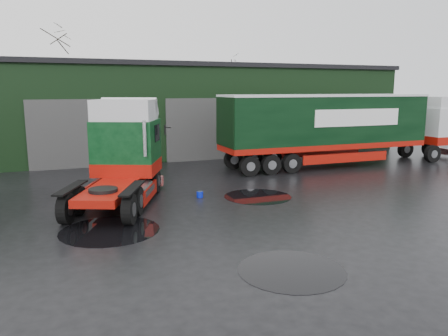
{
  "coord_description": "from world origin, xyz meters",
  "views": [
    {
      "loc": [
        -6.83,
        -12.66,
        4.58
      ],
      "look_at": [
        -0.89,
        2.06,
        1.7
      ],
      "focal_mm": 35.0,
      "sensor_mm": 36.0,
      "label": 1
    }
  ],
  "objects_px": {
    "tree_back_b": "(221,97)",
    "lorry_right": "(325,131)",
    "wash_bucket": "(200,194)",
    "hero_tractor": "(115,154)",
    "tree_back_a": "(55,87)",
    "warehouse": "(171,108)"
  },
  "relations": [
    {
      "from": "tree_back_b",
      "to": "lorry_right",
      "type": "bearing_deg",
      "value": -94.51
    },
    {
      "from": "wash_bucket",
      "to": "tree_back_b",
      "type": "distance_m",
      "value": 27.92
    },
    {
      "from": "hero_tractor",
      "to": "lorry_right",
      "type": "height_order",
      "value": "lorry_right"
    },
    {
      "from": "tree_back_a",
      "to": "warehouse",
      "type": "bearing_deg",
      "value": -51.34
    },
    {
      "from": "lorry_right",
      "to": "tree_back_b",
      "type": "height_order",
      "value": "tree_back_b"
    },
    {
      "from": "wash_bucket",
      "to": "tree_back_a",
      "type": "relative_size",
      "value": 0.03
    },
    {
      "from": "lorry_right",
      "to": "wash_bucket",
      "type": "distance_m",
      "value": 10.52
    },
    {
      "from": "warehouse",
      "to": "lorry_right",
      "type": "xyz_separation_m",
      "value": [
        6.34,
        -11.0,
        -1.0
      ]
    },
    {
      "from": "tree_back_b",
      "to": "tree_back_a",
      "type": "bearing_deg",
      "value": 180.0
    },
    {
      "from": "warehouse",
      "to": "wash_bucket",
      "type": "xyz_separation_m",
      "value": [
        -2.99,
        -15.41,
        -3.03
      ]
    },
    {
      "from": "warehouse",
      "to": "tree_back_a",
      "type": "height_order",
      "value": "tree_back_a"
    },
    {
      "from": "lorry_right",
      "to": "tree_back_a",
      "type": "xyz_separation_m",
      "value": [
        -14.34,
        21.0,
        2.59
      ]
    },
    {
      "from": "tree_back_a",
      "to": "hero_tractor",
      "type": "bearing_deg",
      "value": -86.63
    },
    {
      "from": "wash_bucket",
      "to": "warehouse",
      "type": "bearing_deg",
      "value": 79.01
    },
    {
      "from": "hero_tractor",
      "to": "tree_back_b",
      "type": "xyz_separation_m",
      "value": [
        14.5,
        25.5,
        1.65
      ]
    },
    {
      "from": "lorry_right",
      "to": "tree_back_b",
      "type": "distance_m",
      "value": 21.13
    },
    {
      "from": "warehouse",
      "to": "hero_tractor",
      "type": "distance_m",
      "value": 16.84
    },
    {
      "from": "lorry_right",
      "to": "tree_back_a",
      "type": "height_order",
      "value": "tree_back_a"
    },
    {
      "from": "hero_tractor",
      "to": "wash_bucket",
      "type": "xyz_separation_m",
      "value": [
        3.51,
        0.09,
        -1.97
      ]
    },
    {
      "from": "hero_tractor",
      "to": "lorry_right",
      "type": "bearing_deg",
      "value": 43.14
    },
    {
      "from": "hero_tractor",
      "to": "lorry_right",
      "type": "relative_size",
      "value": 0.41
    },
    {
      "from": "lorry_right",
      "to": "tree_back_a",
      "type": "relative_size",
      "value": 1.73
    }
  ]
}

